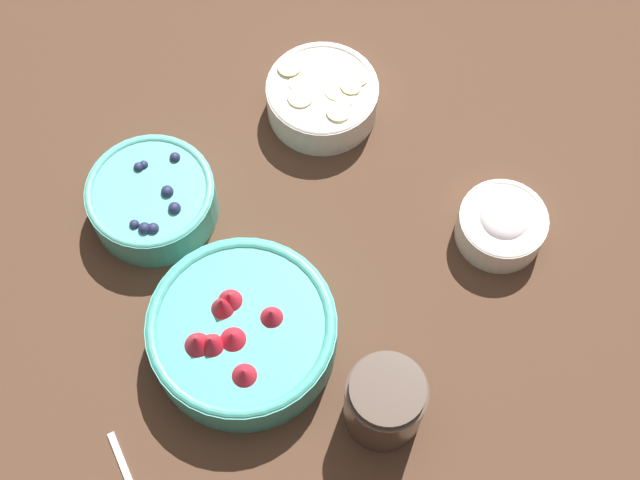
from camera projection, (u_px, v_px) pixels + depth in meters
name	position (u px, v px, depth m)	size (l,w,h in m)	color
ground_plane	(274.00, 279.00, 1.09)	(4.00, 4.00, 0.00)	#4C3323
bowl_strawberries	(242.00, 332.00, 1.02)	(0.22, 0.22, 0.09)	#47AD9E
bowl_blueberries	(152.00, 198.00, 1.10)	(0.16, 0.16, 0.07)	#56B7A8
bowl_bananas	(322.00, 96.00, 1.17)	(0.15, 0.15, 0.06)	white
bowl_cream	(502.00, 224.00, 1.09)	(0.11, 0.11, 0.06)	white
jar_chocolate	(384.00, 403.00, 0.98)	(0.09, 0.09, 0.10)	#4C3D33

